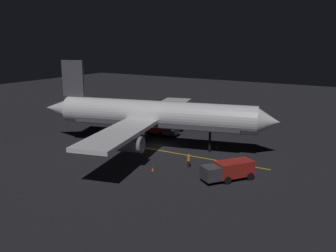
{
  "coord_description": "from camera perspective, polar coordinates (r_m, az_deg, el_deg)",
  "views": [
    {
      "loc": [
        44.72,
        29.35,
        15.9
      ],
      "look_at": [
        0.0,
        2.0,
        3.5
      ],
      "focal_mm": 39.75,
      "sensor_mm": 36.0,
      "label": 1
    }
  ],
  "objects": [
    {
      "name": "catering_truck",
      "position": [
        62.25,
        -1.21,
        -0.38
      ],
      "size": [
        2.41,
        5.79,
        2.24
      ],
      "color": "maroon",
      "rests_on": "ground_plane"
    },
    {
      "name": "airliner",
      "position": [
        54.83,
        -2.39,
        1.63
      ],
      "size": [
        35.9,
        36.1,
        12.64
      ],
      "color": "white",
      "rests_on": "ground_plane"
    },
    {
      "name": "apron_guide_stripe",
      "position": [
        52.88,
        1.21,
        -4.19
      ],
      "size": [
        0.71,
        27.05,
        0.01
      ],
      "primitive_type": "cube",
      "rotation": [
        0.0,
        0.0,
        0.02
      ],
      "color": "gold",
      "rests_on": "ground_plane"
    },
    {
      "name": "traffic_cone_near_left",
      "position": [
        55.26,
        7.49,
        -3.26
      ],
      "size": [
        0.5,
        0.5,
        0.55
      ],
      "color": "#EA590F",
      "rests_on": "ground_plane"
    },
    {
      "name": "ground_crew_worker",
      "position": [
        47.05,
        3.17,
        -5.32
      ],
      "size": [
        0.4,
        0.4,
        1.74
      ],
      "color": "black",
      "rests_on": "ground_plane"
    },
    {
      "name": "ground_plane",
      "position": [
        55.84,
        -1.75,
        -3.35
      ],
      "size": [
        180.0,
        180.0,
        0.2
      ],
      "primitive_type": "cube",
      "color": "black"
    },
    {
      "name": "traffic_cone_near_right",
      "position": [
        45.85,
        -2.36,
        -6.66
      ],
      "size": [
        0.5,
        0.5,
        0.55
      ],
      "color": "#EA590F",
      "rests_on": "ground_plane"
    },
    {
      "name": "baggage_truck",
      "position": [
        43.41,
        9.37,
        -6.73
      ],
      "size": [
        6.2,
        5.2,
        2.18
      ],
      "color": "maroon",
      "rests_on": "ground_plane"
    }
  ]
}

